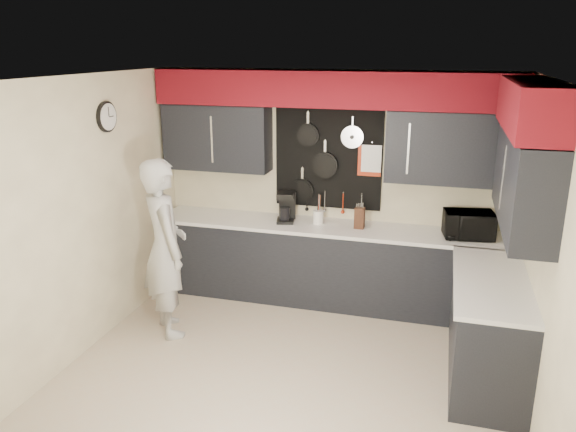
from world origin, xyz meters
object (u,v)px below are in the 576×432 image
(microwave, at_px, (469,225))
(person, at_px, (165,248))
(utensil_crock, at_px, (318,217))
(coffee_maker, at_px, (286,206))
(knife_block, at_px, (360,218))

(microwave, height_order, person, person)
(utensil_crock, xyz_separation_m, coffee_maker, (-0.37, -0.01, 0.10))
(microwave, height_order, knife_block, microwave)
(microwave, xyz_separation_m, knife_block, (-1.14, 0.00, -0.02))
(knife_block, bearing_deg, utensil_crock, 177.97)
(knife_block, xyz_separation_m, coffee_maker, (-0.84, 0.02, 0.06))
(utensil_crock, distance_m, person, 1.75)
(knife_block, bearing_deg, microwave, 1.75)
(coffee_maker, bearing_deg, person, -141.55)
(knife_block, bearing_deg, person, -145.57)
(person, bearing_deg, utensil_crock, -89.65)
(utensil_crock, xyz_separation_m, person, (-1.30, -1.16, -0.09))
(coffee_maker, bearing_deg, utensil_crock, -10.98)
(coffee_maker, distance_m, person, 1.49)
(microwave, xyz_separation_m, person, (-2.91, -1.13, -0.15))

